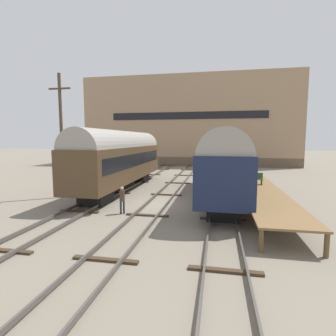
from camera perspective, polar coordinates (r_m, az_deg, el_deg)
The scene contains 11 objects.
ground_plane at distance 18.93m, azimuth -2.12°, elevation -7.84°, with size 200.00×200.00×0.00m, color slate.
track_left at distance 20.34m, azimuth -14.54°, elevation -6.63°, with size 2.60×60.00×0.26m.
track_middle at distance 18.90m, azimuth -2.12°, elevation -7.42°, with size 2.60×60.00×0.26m.
track_right at distance 18.44m, azimuth 11.64°, elevation -7.89°, with size 2.60×60.00×0.26m.
train_car_brown at distance 24.10m, azimuth -10.08°, elevation 2.47°, with size 3.06×15.96×5.39m.
train_car_navy at distance 20.77m, azimuth 11.71°, elevation 1.57°, with size 3.12×15.65×5.25m.
station_platform at distance 19.21m, azimuth 19.74°, elevation -4.91°, with size 2.74×15.96×1.09m.
bench at distance 21.62m, azimuth 18.12°, elevation -2.12°, with size 1.40×0.40×0.91m.
person_worker at distance 16.53m, azimuth -9.95°, elevation -6.34°, with size 0.32×0.32×1.71m.
utility_pole at distance 22.19m, azimuth -22.17°, elevation 6.76°, with size 1.80×0.24×9.63m.
warehouse_building at distance 50.84m, azimuth 4.88°, elevation 9.87°, with size 37.66×11.41×15.67m.
Camera 1 is at (4.13, -17.89, 4.61)m, focal length 28.00 mm.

